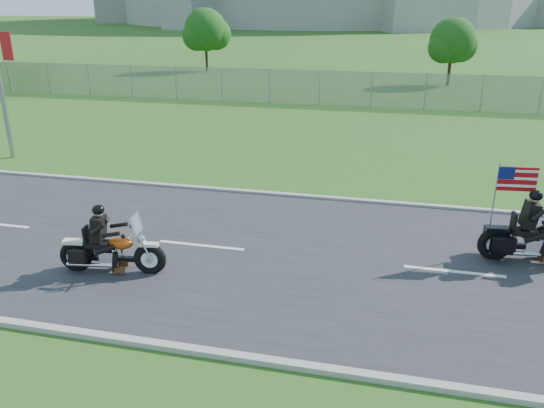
# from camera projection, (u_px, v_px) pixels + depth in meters

# --- Properties ---
(ground) EXTENTS (420.00, 420.00, 0.00)m
(ground) POSITION_uv_depth(u_px,v_px,m) (280.00, 255.00, 12.73)
(ground) COLOR #284D18
(ground) RESTS_ON ground
(road) EXTENTS (120.00, 8.00, 0.04)m
(road) POSITION_uv_depth(u_px,v_px,m) (280.00, 254.00, 12.72)
(road) COLOR #28282B
(road) RESTS_ON ground
(curb_north) EXTENTS (120.00, 0.18, 0.12)m
(curb_north) POSITION_uv_depth(u_px,v_px,m) (308.00, 197.00, 16.39)
(curb_north) COLOR #9E9B93
(curb_north) RESTS_ON ground
(curb_south) EXTENTS (120.00, 0.18, 0.12)m
(curb_south) POSITION_uv_depth(u_px,v_px,m) (229.00, 356.00, 9.02)
(curb_south) COLOR #9E9B93
(curb_south) RESTS_ON ground
(fence) EXTENTS (60.00, 0.03, 2.00)m
(fence) POSITION_uv_depth(u_px,v_px,m) (270.00, 86.00, 31.63)
(fence) COLOR gray
(fence) RESTS_ON ground
(tree_fence_near) EXTENTS (3.52, 3.28, 4.75)m
(tree_fence_near) POSITION_uv_depth(u_px,v_px,m) (453.00, 43.00, 37.71)
(tree_fence_near) COLOR #382316
(tree_fence_near) RESTS_ON ground
(tree_fence_mid) EXTENTS (3.96, 3.69, 5.30)m
(tree_fence_mid) POSITION_uv_depth(u_px,v_px,m) (206.00, 32.00, 45.48)
(tree_fence_mid) COLOR #382316
(tree_fence_mid) RESTS_ON ground
(motorcycle_lead) EXTENTS (2.42, 0.82, 1.63)m
(motorcycle_lead) POSITION_uv_depth(u_px,v_px,m) (110.00, 252.00, 11.72)
(motorcycle_lead) COLOR black
(motorcycle_lead) RESTS_ON ground
(motorcycle_follow) EXTENTS (2.66, 0.92, 2.22)m
(motorcycle_follow) POSITION_uv_depth(u_px,v_px,m) (538.00, 238.00, 12.18)
(motorcycle_follow) COLOR black
(motorcycle_follow) RESTS_ON ground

